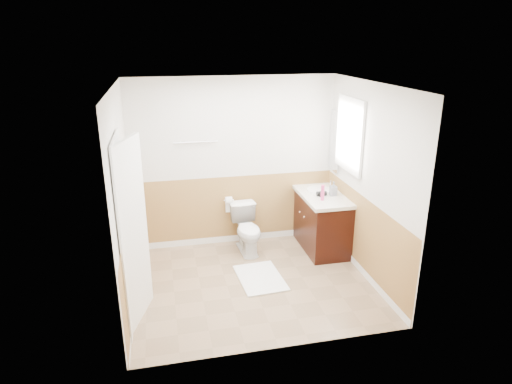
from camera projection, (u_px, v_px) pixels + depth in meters
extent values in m
plane|color=#8C7051|center=(253.00, 283.00, 5.74)|extent=(3.00, 3.00, 0.00)
plane|color=white|center=(252.00, 85.00, 4.91)|extent=(3.00, 3.00, 0.00)
plane|color=silver|center=(234.00, 163.00, 6.52)|extent=(3.00, 0.00, 3.00)
plane|color=silver|center=(281.00, 236.00, 4.13)|extent=(3.00, 0.00, 3.00)
plane|color=silver|center=(123.00, 201.00, 5.02)|extent=(0.00, 3.00, 3.00)
plane|color=silver|center=(368.00, 183.00, 5.63)|extent=(0.00, 3.00, 3.00)
plane|color=#A57E42|center=(235.00, 211.00, 6.76)|extent=(3.00, 0.00, 3.00)
plane|color=#A57E42|center=(280.00, 305.00, 4.38)|extent=(3.00, 0.00, 3.00)
plane|color=#A57E42|center=(130.00, 260.00, 5.27)|extent=(0.00, 2.60, 2.60)
plane|color=#A57E42|center=(363.00, 237.00, 5.87)|extent=(0.00, 2.60, 2.60)
imported|color=white|center=(248.00, 229.00, 6.49)|extent=(0.43, 0.70, 0.69)
cube|color=white|center=(260.00, 278.00, 5.84)|extent=(0.60, 0.84, 0.02)
cube|color=black|center=(321.00, 222.00, 6.60)|extent=(0.55, 1.10, 0.80)
sphere|color=silver|center=(304.00, 217.00, 6.39)|extent=(0.03, 0.03, 0.03)
sphere|color=silver|center=(300.00, 212.00, 6.58)|extent=(0.03, 0.03, 0.03)
cube|color=silver|center=(322.00, 195.00, 6.45)|extent=(0.60, 1.15, 0.05)
cylinder|color=white|center=(319.00, 190.00, 6.58)|extent=(0.36, 0.36, 0.02)
cylinder|color=silver|center=(331.00, 185.00, 6.60)|extent=(0.02, 0.02, 0.14)
cylinder|color=#D53777|center=(323.00, 193.00, 6.16)|extent=(0.05, 0.05, 0.22)
imported|color=gray|center=(333.00, 189.00, 6.34)|extent=(0.10, 0.10, 0.20)
cylinder|color=black|center=(322.00, 194.00, 6.35)|extent=(0.14, 0.07, 0.07)
cylinder|color=black|center=(320.00, 196.00, 6.32)|extent=(0.03, 0.03, 0.07)
cube|color=silver|center=(335.00, 141.00, 6.54)|extent=(0.02, 0.35, 0.90)
cube|color=white|center=(350.00, 135.00, 6.00)|extent=(0.04, 0.80, 1.00)
cube|color=white|center=(351.00, 135.00, 6.00)|extent=(0.01, 0.70, 0.90)
cube|color=white|center=(132.00, 235.00, 4.70)|extent=(0.29, 0.78, 2.04)
cube|color=white|center=(124.00, 235.00, 4.68)|extent=(0.02, 0.92, 2.10)
sphere|color=silver|center=(139.00, 228.00, 5.04)|extent=(0.06, 0.06, 0.06)
cylinder|color=silver|center=(196.00, 142.00, 6.25)|extent=(0.62, 0.02, 0.02)
cylinder|color=silver|center=(229.00, 200.00, 6.62)|extent=(0.14, 0.02, 0.02)
cylinder|color=white|center=(229.00, 200.00, 6.62)|extent=(0.10, 0.11, 0.11)
cube|color=white|center=(229.00, 207.00, 6.65)|extent=(0.10, 0.01, 0.16)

